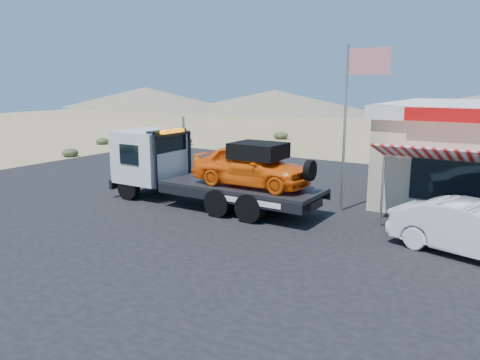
{
  "coord_description": "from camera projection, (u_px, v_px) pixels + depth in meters",
  "views": [
    {
      "loc": [
        10.5,
        -11.79,
        4.72
      ],
      "look_at": [
        2.32,
        1.19,
        1.5
      ],
      "focal_mm": 35.0,
      "sensor_mm": 36.0,
      "label": 1
    }
  ],
  "objects": [
    {
      "name": "ground",
      "position": [
        165.0,
        221.0,
        16.21
      ],
      "size": [
        120.0,
        120.0,
        0.0
      ],
      "primitive_type": "plane",
      "color": "olive",
      "rests_on": "ground"
    },
    {
      "name": "asphalt_lot",
      "position": [
        258.0,
        209.0,
        17.65
      ],
      "size": [
        32.0,
        24.0,
        0.02
      ],
      "primitive_type": "cube",
      "color": "black",
      "rests_on": "ground"
    },
    {
      "name": "tow_truck",
      "position": [
        207.0,
        166.0,
        17.95
      ],
      "size": [
        8.6,
        2.55,
        2.87
      ],
      "color": "black",
      "rests_on": "asphalt_lot"
    },
    {
      "name": "white_sedan",
      "position": [
        475.0,
        230.0,
        12.75
      ],
      "size": [
        4.71,
        2.59,
        1.47
      ],
      "primitive_type": "imported",
      "rotation": [
        0.0,
        0.0,
        1.33
      ],
      "color": "silver",
      "rests_on": "asphalt_lot"
    },
    {
      "name": "flagpole",
      "position": [
        352.0,
        110.0,
        16.59
      ],
      "size": [
        1.55,
        0.1,
        6.0
      ],
      "color": "#99999E",
      "rests_on": "asphalt_lot"
    },
    {
      "name": "desert_scrub",
      "position": [
        115.0,
        148.0,
        31.76
      ],
      "size": [
        29.0,
        35.28,
        0.73
      ],
      "color": "#364625",
      "rests_on": "ground"
    },
    {
      "name": "distant_hills",
      "position": [
        370.0,
        102.0,
        66.58
      ],
      "size": [
        126.0,
        48.0,
        4.2
      ],
      "color": "#726B59",
      "rests_on": "ground"
    }
  ]
}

